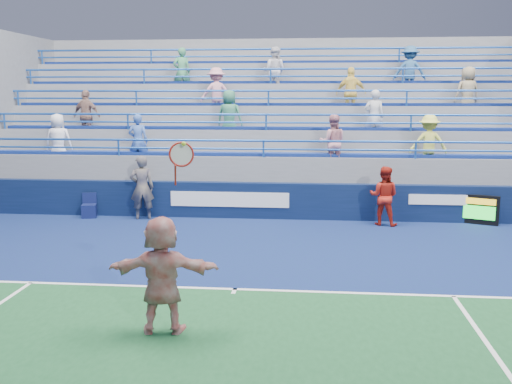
# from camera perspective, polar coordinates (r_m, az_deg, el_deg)

# --- Properties ---
(ground) EXTENTS (120.00, 120.00, 0.00)m
(ground) POSITION_cam_1_polar(r_m,az_deg,el_deg) (11.14, -2.13, -9.79)
(ground) COLOR #333538
(sponsor_wall) EXTENTS (18.00, 0.32, 1.10)m
(sponsor_wall) POSITION_cam_1_polar(r_m,az_deg,el_deg) (17.26, 0.70, -0.87)
(sponsor_wall) COLOR #091633
(sponsor_wall) RESTS_ON ground
(bleacher_stand) EXTENTS (18.00, 5.60, 5.38)m
(bleacher_stand) POSITION_cam_1_polar(r_m,az_deg,el_deg) (20.84, 1.57, 3.70)
(bleacher_stand) COLOR slate
(bleacher_stand) RESTS_ON ground
(serve_speed_board) EXTENTS (1.21, 0.60, 0.87)m
(serve_speed_board) POSITION_cam_1_polar(r_m,az_deg,el_deg) (17.69, 21.15, -1.65)
(serve_speed_board) COLOR black
(serve_speed_board) RESTS_ON ground
(judge_chair) EXTENTS (0.51, 0.52, 0.75)m
(judge_chair) POSITION_cam_1_polar(r_m,az_deg,el_deg) (18.14, -16.32, -1.74)
(judge_chair) COLOR #0D1541
(judge_chair) RESTS_ON ground
(tennis_player) EXTENTS (1.79, 0.69, 3.03)m
(tennis_player) POSITION_cam_1_polar(r_m,az_deg,el_deg) (9.10, -9.37, -8.13)
(tennis_player) COLOR silver
(tennis_player) RESTS_ON ground
(line_judge) EXTENTS (0.81, 0.65, 1.95)m
(line_judge) POSITION_cam_1_polar(r_m,az_deg,el_deg) (17.43, -11.33, 0.45)
(line_judge) COLOR #15183B
(line_judge) RESTS_ON ground
(ball_girl) EXTENTS (0.98, 0.86, 1.71)m
(ball_girl) POSITION_cam_1_polar(r_m,az_deg,el_deg) (16.71, 12.66, -0.40)
(ball_girl) COLOR #AF1F14
(ball_girl) RESTS_ON ground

